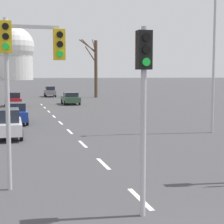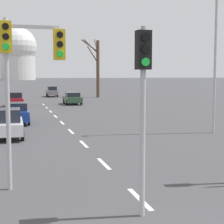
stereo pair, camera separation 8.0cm
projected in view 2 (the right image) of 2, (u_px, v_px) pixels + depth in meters
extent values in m
cube|color=silver|center=(140.00, 199.00, 10.97)|extent=(0.16, 2.00, 0.01)
cube|color=silver|center=(104.00, 164.00, 15.30)|extent=(0.16, 2.00, 0.01)
cube|color=silver|center=(84.00, 144.00, 19.63)|extent=(0.16, 2.00, 0.01)
cube|color=silver|center=(71.00, 131.00, 23.96)|extent=(0.16, 2.00, 0.01)
cube|color=silver|center=(62.00, 123.00, 28.29)|extent=(0.16, 2.00, 0.01)
cube|color=silver|center=(56.00, 116.00, 32.62)|extent=(0.16, 2.00, 0.01)
cube|color=silver|center=(51.00, 111.00, 36.95)|extent=(0.16, 2.00, 0.01)
cube|color=silver|center=(47.00, 108.00, 41.28)|extent=(0.16, 2.00, 0.01)
cube|color=silver|center=(43.00, 104.00, 45.61)|extent=(0.16, 2.00, 0.01)
cylinder|color=#B2B2B7|center=(143.00, 123.00, 9.43)|extent=(0.14, 0.14, 4.82)
cube|color=black|center=(143.00, 50.00, 9.25)|extent=(0.36, 0.28, 0.96)
cylinder|color=black|center=(146.00, 37.00, 9.05)|extent=(0.20, 0.06, 0.20)
cylinder|color=black|center=(146.00, 50.00, 9.08)|extent=(0.20, 0.06, 0.20)
cylinder|color=green|center=(145.00, 62.00, 9.11)|extent=(0.20, 0.06, 0.20)
cylinder|color=#B2B2B7|center=(8.00, 106.00, 11.61)|extent=(0.14, 0.14, 5.36)
cube|color=gold|center=(6.00, 37.00, 11.40)|extent=(0.36, 0.28, 0.96)
cylinder|color=black|center=(5.00, 26.00, 11.21)|extent=(0.20, 0.06, 0.20)
cylinder|color=black|center=(6.00, 36.00, 11.23)|extent=(0.20, 0.06, 0.20)
cylinder|color=green|center=(6.00, 46.00, 11.26)|extent=(0.20, 0.06, 0.20)
cube|color=#B2B2B7|center=(33.00, 27.00, 11.57)|extent=(1.62, 0.10, 0.10)
cube|color=gold|center=(59.00, 45.00, 11.83)|extent=(0.36, 0.28, 0.96)
cylinder|color=black|center=(60.00, 35.00, 11.64)|extent=(0.20, 0.06, 0.20)
cylinder|color=black|center=(60.00, 44.00, 11.67)|extent=(0.20, 0.06, 0.20)
cylinder|color=green|center=(60.00, 54.00, 11.70)|extent=(0.20, 0.06, 0.20)
cylinder|color=#B2B2B7|center=(215.00, 53.00, 22.96)|extent=(0.16, 0.16, 9.96)
cube|color=silver|center=(7.00, 126.00, 21.62)|extent=(1.76, 4.15, 0.64)
cube|color=#1E232D|center=(7.00, 115.00, 21.35)|extent=(1.50, 1.99, 0.72)
cylinder|color=black|center=(21.00, 128.00, 23.10)|extent=(0.18, 0.65, 0.65)
cylinder|color=black|center=(22.00, 135.00, 20.63)|extent=(0.18, 0.65, 0.65)
cube|color=maroon|center=(15.00, 101.00, 42.66)|extent=(1.77, 4.21, 0.65)
cube|color=#1E232D|center=(15.00, 95.00, 42.40)|extent=(1.50, 2.02, 0.63)
cylinder|color=black|center=(8.00, 103.00, 43.74)|extent=(0.18, 0.69, 0.69)
cylinder|color=black|center=(23.00, 103.00, 44.16)|extent=(0.18, 0.69, 0.69)
cylinder|color=black|center=(8.00, 105.00, 41.23)|extent=(0.18, 0.69, 0.69)
cylinder|color=black|center=(23.00, 104.00, 41.65)|extent=(0.18, 0.69, 0.69)
cube|color=navy|center=(17.00, 115.00, 27.82)|extent=(1.72, 4.10, 0.71)
cube|color=#1E232D|center=(17.00, 106.00, 27.56)|extent=(1.47, 1.97, 0.56)
cylinder|color=black|center=(6.00, 118.00, 28.88)|extent=(0.18, 0.60, 0.60)
cylinder|color=black|center=(27.00, 117.00, 29.29)|extent=(0.18, 0.60, 0.60)
cylinder|color=black|center=(5.00, 122.00, 26.43)|extent=(0.18, 0.60, 0.60)
cylinder|color=black|center=(29.00, 121.00, 26.84)|extent=(0.18, 0.60, 0.60)
cube|color=#2D4C33|center=(72.00, 99.00, 45.81)|extent=(1.86, 4.20, 0.65)
cube|color=#1E232D|center=(73.00, 94.00, 45.55)|extent=(1.58, 2.01, 0.52)
cylinder|color=black|center=(64.00, 101.00, 46.87)|extent=(0.18, 0.62, 0.62)
cylinder|color=black|center=(78.00, 101.00, 47.31)|extent=(0.18, 0.62, 0.62)
cylinder|color=black|center=(67.00, 103.00, 44.36)|extent=(0.18, 0.62, 0.62)
cylinder|color=black|center=(81.00, 102.00, 44.81)|extent=(0.18, 0.62, 0.62)
cube|color=slate|center=(52.00, 92.00, 61.50)|extent=(1.64, 3.97, 0.76)
cube|color=#1E232D|center=(52.00, 88.00, 61.25)|extent=(1.39, 1.90, 0.62)
cylinder|color=black|center=(47.00, 94.00, 62.53)|extent=(0.18, 0.70, 0.70)
cylinder|color=black|center=(56.00, 94.00, 62.92)|extent=(0.18, 0.70, 0.70)
cylinder|color=black|center=(48.00, 95.00, 60.16)|extent=(0.18, 0.70, 0.70)
cylinder|color=black|center=(58.00, 95.00, 60.55)|extent=(0.18, 0.70, 0.70)
cylinder|color=brown|center=(98.00, 69.00, 59.31)|extent=(0.51, 0.51, 9.00)
cylinder|color=brown|center=(96.00, 47.00, 60.82)|extent=(0.43, 3.91, 2.76)
cylinder|color=brown|center=(91.00, 46.00, 58.94)|extent=(2.28, 0.78, 2.28)
cylinder|color=brown|center=(92.00, 54.00, 60.05)|extent=(1.26, 2.58, 2.69)
cylinder|color=brown|center=(90.00, 46.00, 58.45)|extent=(2.78, 0.58, 1.95)
cylinder|color=silver|center=(18.00, 69.00, 253.55)|extent=(23.20, 23.20, 15.47)
sphere|color=silver|center=(18.00, 46.00, 252.07)|extent=(25.78, 25.78, 25.78)
cylinder|color=silver|center=(17.00, 29.00, 250.91)|extent=(3.09, 3.09, 4.51)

